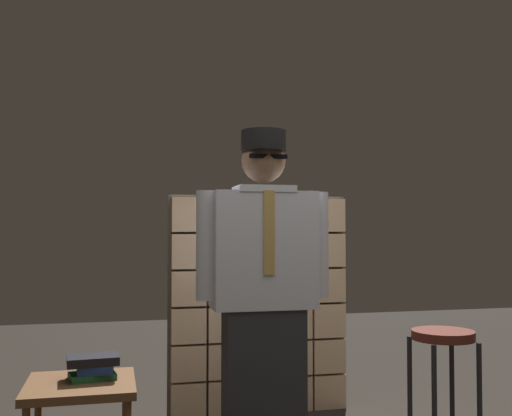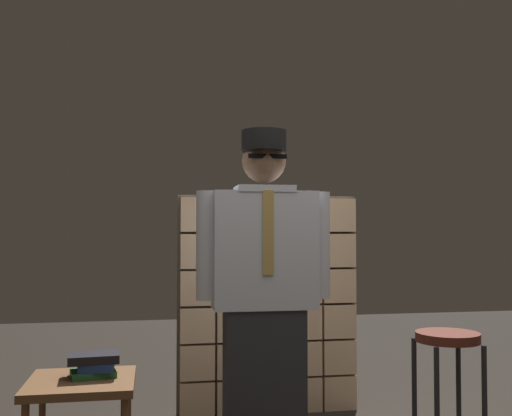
# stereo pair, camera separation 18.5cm
# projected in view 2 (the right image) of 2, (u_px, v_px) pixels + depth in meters

# --- Properties ---
(glass_block_wall) EXTENTS (1.31, 0.10, 1.56)m
(glass_block_wall) POSITION_uv_depth(u_px,v_px,m) (269.00, 305.00, 4.26)
(glass_block_wall) COLOR #E0B78C
(glass_block_wall) RESTS_ON ground
(standing_person) EXTENTS (0.73, 0.31, 1.83)m
(standing_person) POSITION_uv_depth(u_px,v_px,m) (264.00, 294.00, 3.18)
(standing_person) COLOR #28282D
(standing_person) RESTS_ON ground
(bar_stool) EXTENTS (0.34, 0.34, 0.75)m
(bar_stool) POSITION_uv_depth(u_px,v_px,m) (448.00, 368.00, 3.20)
(bar_stool) COLOR #592319
(bar_stool) RESTS_ON ground
(side_table) EXTENTS (0.52, 0.52, 0.56)m
(side_table) POSITION_uv_depth(u_px,v_px,m) (81.00, 394.00, 2.96)
(side_table) COLOR brown
(side_table) RESTS_ON ground
(book_stack) EXTENTS (0.26, 0.20, 0.12)m
(book_stack) POSITION_uv_depth(u_px,v_px,m) (95.00, 364.00, 3.01)
(book_stack) COLOR #1E592D
(book_stack) RESTS_ON side_table
(coffee_mug) EXTENTS (0.13, 0.08, 0.09)m
(coffee_mug) POSITION_uv_depth(u_px,v_px,m) (98.00, 367.00, 3.01)
(coffee_mug) COLOR silver
(coffee_mug) RESTS_ON side_table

